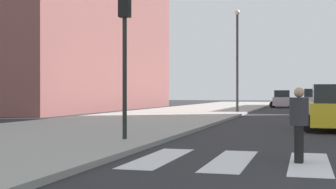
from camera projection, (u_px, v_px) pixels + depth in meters
name	position (u px, v px, depth m)	size (l,w,h in m)	color
sidewalk_kerb_west	(141.00, 119.00, 29.23)	(10.00, 120.00, 0.15)	#9E9B93
low_rise_brick_west	(52.00, 9.00, 50.07)	(16.00, 32.00, 20.40)	brown
car_yellow_nearest	(334.00, 109.00, 21.17)	(2.81, 4.48, 1.99)	gold
car_green_second	(315.00, 99.00, 59.87)	(2.66, 4.25, 1.90)	#236B42
car_silver_third	(282.00, 99.00, 56.28)	(2.87, 4.50, 1.98)	#B7B7BC
car_white_fifth	(313.00, 100.00, 48.94)	(2.98, 4.70, 2.08)	silver
traffic_light_far_corner	(125.00, 32.00, 15.81)	(0.36, 0.41, 4.91)	black
pedestrian_crossing	(299.00, 121.00, 11.39)	(0.43, 0.43, 1.75)	black
street_lamp	(237.00, 52.00, 39.60)	(0.44, 0.44, 8.23)	#38383D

